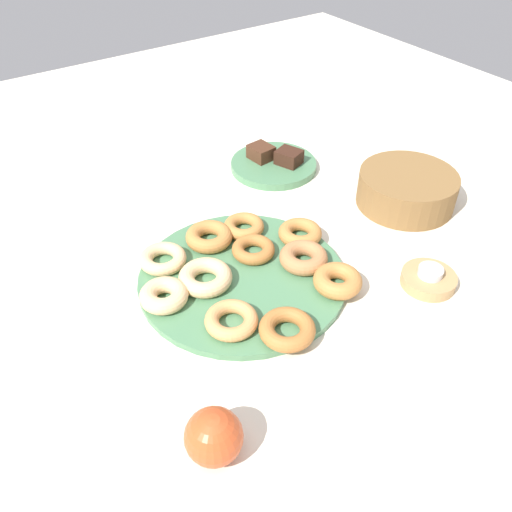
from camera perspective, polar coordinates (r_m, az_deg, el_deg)
ground_plane at (r=0.97m, az=-1.46°, el=-2.58°), size 2.40×2.40×0.00m
donut_plate at (r=0.96m, az=-1.47°, el=-2.31°), size 0.37×0.37×0.01m
donut_0 at (r=0.87m, az=-2.63°, el=-6.83°), size 0.12×0.12×0.02m
donut_1 at (r=1.03m, az=-5.25°, el=1.97°), size 0.09×0.09×0.03m
donut_2 at (r=0.94m, az=-5.40°, el=-2.28°), size 0.13×0.13×0.03m
donut_3 at (r=1.05m, az=-1.30°, el=3.17°), size 0.10×0.10×0.02m
donut_4 at (r=0.98m, az=5.07°, el=-0.17°), size 0.12×0.12×0.03m
donut_5 at (r=0.99m, az=-9.86°, el=-0.29°), size 0.12×0.12×0.02m
donut_6 at (r=1.00m, az=-0.29°, el=0.70°), size 0.11×0.11×0.02m
donut_7 at (r=0.91m, az=-9.75°, el=-4.15°), size 0.10×0.10×0.03m
donut_8 at (r=0.94m, az=8.67°, el=-2.62°), size 0.12×0.12×0.03m
donut_9 at (r=0.85m, az=3.33°, el=-7.78°), size 0.13×0.13×0.03m
donut_10 at (r=1.04m, az=4.71°, el=2.44°), size 0.10×0.10×0.03m
cake_plate at (r=1.28m, az=1.87°, el=9.62°), size 0.20×0.20×0.02m
brownie_near at (r=1.28m, az=0.54°, el=10.96°), size 0.06×0.05×0.03m
brownie_far at (r=1.27m, az=3.51°, el=10.45°), size 0.07×0.06×0.03m
candle_holder at (r=1.00m, az=17.85°, el=-2.40°), size 0.10×0.10×0.02m
tealight at (r=0.99m, az=18.06°, el=-1.61°), size 0.04×0.04×0.01m
basket at (r=1.19m, az=15.72°, el=6.85°), size 0.29×0.29×0.07m
apple at (r=0.72m, az=-4.51°, el=-18.59°), size 0.08×0.08×0.08m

